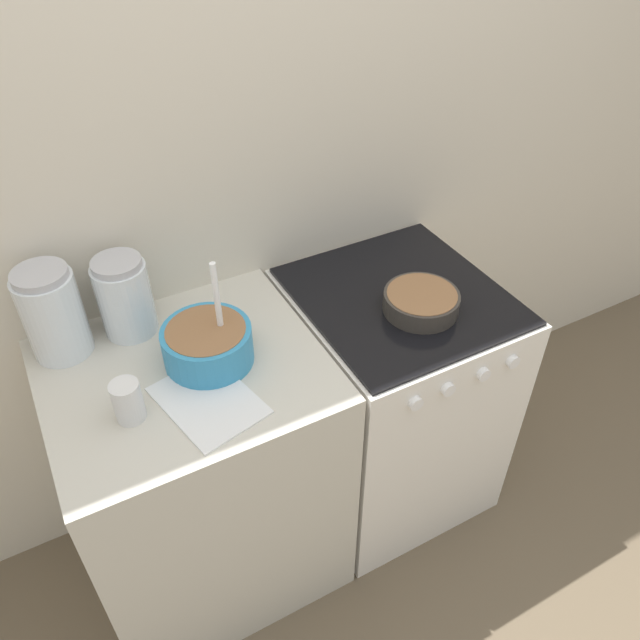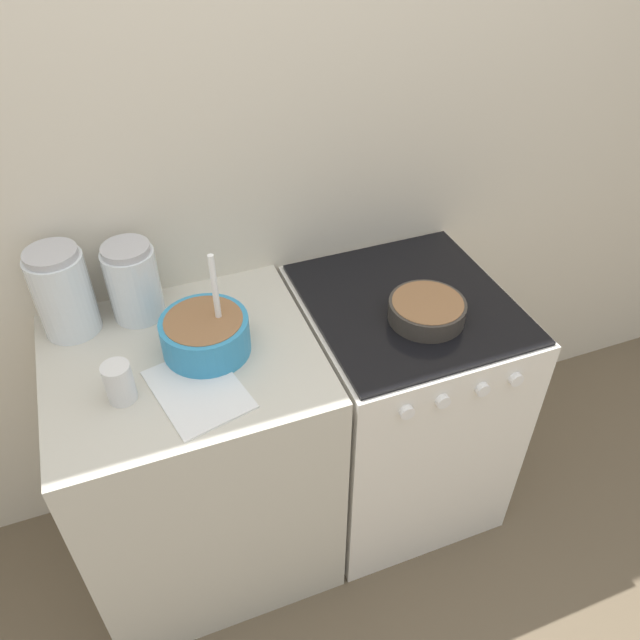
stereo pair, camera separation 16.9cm
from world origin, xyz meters
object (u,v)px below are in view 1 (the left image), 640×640
Objects in this scene: baking_pan at (421,301)px; tin_can at (128,401)px; stove at (390,396)px; storage_jar_left at (55,318)px; storage_jar_middle at (126,301)px; mixing_bowl at (208,343)px.

tin_can reaches higher than baking_pan.
stove is 0.48m from baking_pan.
tin_can reaches higher than stove.
storage_jar_middle is at bearing 0.00° from storage_jar_left.
mixing_bowl is 1.15× the size of storage_jar_left.
storage_jar_middle is at bearing 157.49° from baking_pan.
storage_jar_left is at bearing 106.25° from tin_can.
storage_jar_left reaches higher than tin_can.
tin_can is (-0.09, -0.32, -0.04)m from storage_jar_middle.
tin_can is (-0.85, -0.01, 0.02)m from baking_pan.
tin_can is at bearing -173.39° from stove.
stove is 0.95m from storage_jar_middle.
stove is at bearing -16.60° from storage_jar_middle.
baking_pan reaches higher than stove.
mixing_bowl reaches higher than storage_jar_left.
stove is at bearing -13.48° from storage_jar_left.
tin_can is (0.09, -0.32, -0.06)m from storage_jar_left.
storage_jar_left is (-0.33, 0.22, 0.05)m from mixing_bowl.
storage_jar_middle reaches higher than tin_can.
storage_jar_left is 0.34m from tin_can.
storage_jar_middle is (-0.76, 0.31, 0.07)m from baking_pan.
stove is 0.79m from mixing_bowl.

